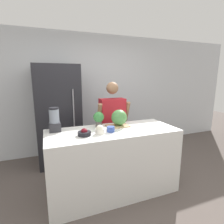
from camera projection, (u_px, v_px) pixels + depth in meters
ground_plane at (123, 207)px, 2.30m from camera, size 14.00×14.00×0.00m
wall_back at (86, 94)px, 3.93m from camera, size 8.00×0.06×2.60m
counter_island at (113, 161)px, 2.54m from camera, size 1.83×0.73×0.95m
refrigerator at (59, 115)px, 3.39m from camera, size 0.80×0.77×1.90m
person at (112, 126)px, 3.11m from camera, size 0.58×0.26×1.59m
cutting_board at (118, 126)px, 2.63m from camera, size 0.33×0.23×0.01m
watermelon at (119, 117)px, 2.62m from camera, size 0.24×0.24×0.24m
bowl_cherries at (84, 133)px, 2.21m from camera, size 0.17×0.17×0.09m
bowl_cream at (100, 130)px, 2.27m from camera, size 0.12×0.12×0.12m
bowl_small_blue at (111, 129)px, 2.36m from camera, size 0.10×0.10×0.07m
blender at (54, 120)px, 2.36m from camera, size 0.15×0.15×0.33m
potted_plant at (99, 118)px, 2.57m from camera, size 0.16×0.16×0.23m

